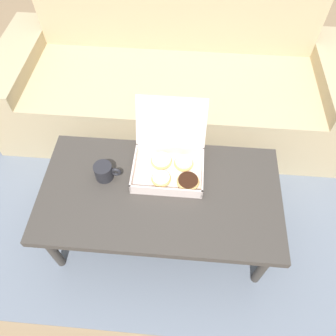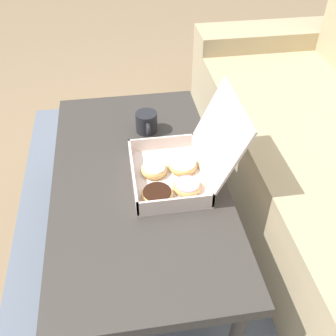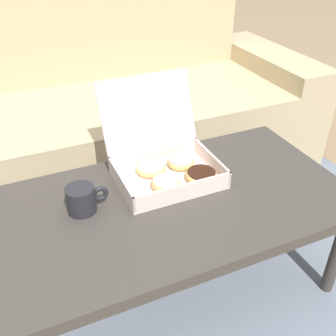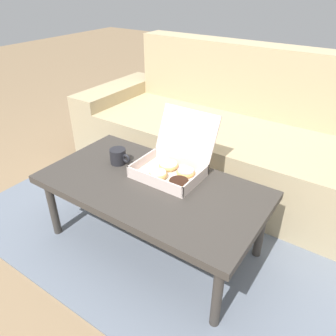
% 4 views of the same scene
% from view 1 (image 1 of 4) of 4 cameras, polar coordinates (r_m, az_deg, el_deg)
% --- Properties ---
extents(ground_plane, '(12.00, 12.00, 0.00)m').
position_cam_1_polar(ground_plane, '(1.97, -0.92, -8.24)').
color(ground_plane, '#937756').
extents(area_rug, '(2.34, 1.89, 0.01)m').
position_cam_1_polar(area_rug, '(2.12, -0.17, -0.94)').
color(area_rug, slate).
rests_on(area_rug, ground_plane).
extents(couch, '(2.22, 0.84, 0.92)m').
position_cam_1_polar(couch, '(2.24, 0.99, 14.56)').
color(couch, tan).
rests_on(couch, ground_plane).
extents(coffee_table, '(1.16, 0.62, 0.41)m').
position_cam_1_polar(coffee_table, '(1.60, -1.37, -4.89)').
color(coffee_table, '#3D3833').
rests_on(coffee_table, ground_plane).
extents(pastry_box, '(0.34, 0.36, 0.30)m').
position_cam_1_polar(pastry_box, '(1.60, 0.57, 1.07)').
color(pastry_box, silver).
rests_on(pastry_box, coffee_table).
extents(coffee_mug, '(0.13, 0.09, 0.09)m').
position_cam_1_polar(coffee_mug, '(1.61, -11.01, -0.63)').
color(coffee_mug, '#232328').
rests_on(coffee_mug, coffee_table).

